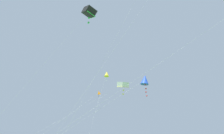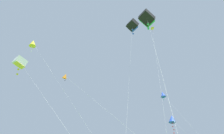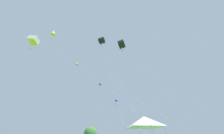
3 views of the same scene
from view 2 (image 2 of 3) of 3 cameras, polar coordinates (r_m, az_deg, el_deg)
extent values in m
cylinder|color=silver|center=(24.56, 19.94, -14.27)|extent=(7.60, 23.93, 17.72)
cone|color=blue|center=(38.96, 13.09, -6.97)|extent=(1.14, 1.18, 1.27)
sphere|color=#2DBCD1|center=(38.72, 13.27, -7.78)|extent=(0.15, 0.15, 0.15)
sphere|color=#2DBCD1|center=(38.52, 13.33, -8.33)|extent=(0.15, 0.15, 0.15)
cylinder|color=silver|center=(21.93, 4.48, -3.57)|extent=(5.85, 11.10, 25.26)
cube|color=black|center=(34.22, 5.34, 10.88)|extent=(1.96, 1.97, 1.50)
cube|color=blue|center=(33.93, 5.37, 10.33)|extent=(1.56, 1.66, 0.77)
sphere|color=blue|center=(33.57, 5.41, 9.64)|extent=(0.24, 0.24, 0.24)
sphere|color=blue|center=(33.23, 5.55, 8.64)|extent=(0.24, 0.24, 0.24)
cylinder|color=silver|center=(20.51, -8.60, -12.04)|extent=(11.52, 6.19, 18.23)
cone|color=yellow|center=(27.54, -19.96, 5.87)|extent=(0.89, 0.90, 0.93)
sphere|color=white|center=(27.32, -20.22, 4.95)|extent=(0.12, 0.12, 0.12)
sphere|color=white|center=(27.11, -20.23, 4.34)|extent=(0.12, 0.12, 0.12)
sphere|color=white|center=(26.81, -20.35, 3.88)|extent=(0.12, 0.12, 0.12)
cylinder|color=silver|center=(15.46, -17.96, -6.53)|extent=(8.39, 23.09, 17.31)
cube|color=white|center=(30.08, -22.93, 1.18)|extent=(2.12, 2.09, 1.57)
cube|color=yellow|center=(29.86, -23.10, 0.43)|extent=(1.71, 1.93, 0.75)
sphere|color=yellow|center=(29.63, -23.27, -0.57)|extent=(0.25, 0.25, 0.25)
sphere|color=yellow|center=(29.24, -23.51, -1.71)|extent=(0.25, 0.25, 0.25)
cylinder|color=silver|center=(25.69, 12.06, -1.63)|extent=(9.15, 17.46, 29.67)
pyramid|color=yellow|center=(42.24, 10.48, 9.88)|extent=(0.76, 0.64, 0.58)
sphere|color=pink|center=(42.00, 10.51, 9.45)|extent=(0.09, 0.09, 0.09)
sphere|color=pink|center=(41.78, 10.54, 9.24)|extent=(0.09, 0.09, 0.09)
sphere|color=pink|center=(41.62, 10.68, 8.98)|extent=(0.09, 0.09, 0.09)
cone|color=blue|center=(26.61, 15.39, -12.94)|extent=(1.16, 1.13, 1.02)
sphere|color=red|center=(26.47, 15.60, -13.98)|extent=(0.13, 0.13, 0.13)
sphere|color=red|center=(26.43, 15.60, -14.76)|extent=(0.13, 0.13, 0.13)
sphere|color=red|center=(26.34, 15.87, -15.47)|extent=(0.13, 0.13, 0.13)
sphere|color=red|center=(26.30, 15.88, -16.25)|extent=(0.13, 0.13, 0.13)
cylinder|color=silver|center=(13.94, 11.75, 2.47)|extent=(6.00, 13.66, 20.40)
cube|color=black|center=(26.09, 9.05, 12.61)|extent=(2.06, 1.85, 1.65)
cube|color=green|center=(25.80, 9.13, 11.90)|extent=(1.72, 1.47, 0.92)
sphere|color=green|center=(25.45, 9.40, 10.99)|extent=(0.24, 0.24, 0.24)
sphere|color=green|center=(25.00, 9.50, 9.85)|extent=(0.24, 0.24, 0.24)
cylinder|color=silver|center=(15.03, 3.86, -15.39)|extent=(8.52, 13.27, 13.30)
cone|color=orange|center=(22.95, -12.14, -2.34)|extent=(0.64, 0.61, 0.73)
sphere|color=black|center=(22.78, -12.17, -3.00)|extent=(0.08, 0.08, 0.08)
sphere|color=black|center=(22.66, -12.20, -3.45)|extent=(0.08, 0.08, 0.08)
camera|label=1|loc=(35.33, 57.83, -20.13)|focal=40.00mm
camera|label=3|loc=(12.97, -97.20, -3.52)|focal=24.00mm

